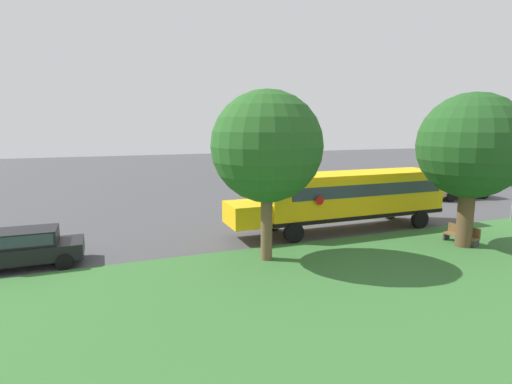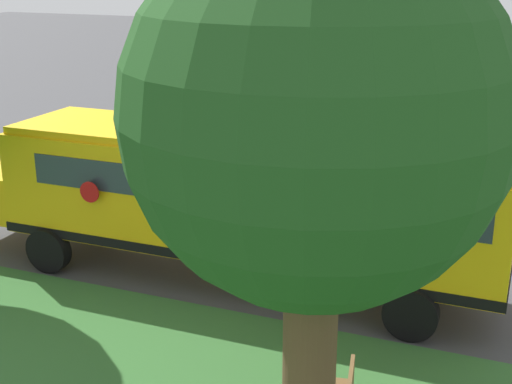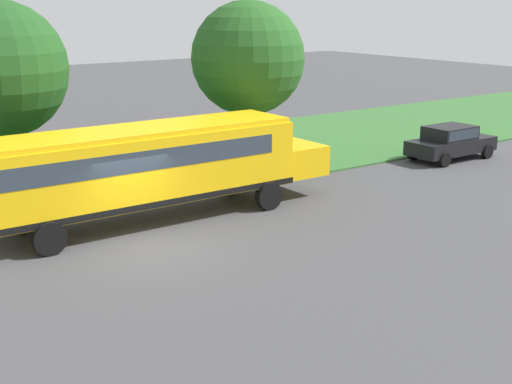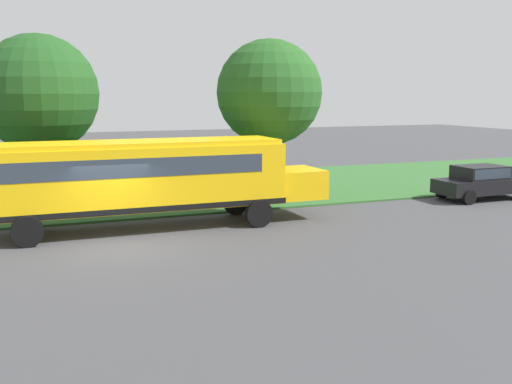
{
  "view_description": "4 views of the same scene",
  "coord_description": "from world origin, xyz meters",
  "px_view_note": "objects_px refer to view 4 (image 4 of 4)",
  "views": [
    {
      "loc": [
        -20.66,
        13.78,
        5.69
      ],
      "look_at": [
        0.06,
        5.75,
        1.99
      ],
      "focal_mm": 28.0,
      "sensor_mm": 36.0,
      "label": 1
    },
    {
      "loc": [
        -15.3,
        -4.35,
        6.57
      ],
      "look_at": [
        -0.3,
        1.66,
        1.25
      ],
      "focal_mm": 50.0,
      "sensor_mm": 36.0,
      "label": 2
    },
    {
      "loc": [
        18.07,
        -9.17,
        7.14
      ],
      "look_at": [
        -0.17,
        3.95,
        1.05
      ],
      "focal_mm": 50.0,
      "sensor_mm": 36.0,
      "label": 3
    },
    {
      "loc": [
        18.64,
        -2.71,
        4.79
      ],
      "look_at": [
        -0.02,
        4.65,
        1.5
      ],
      "focal_mm": 42.0,
      "sensor_mm": 36.0,
      "label": 4
    }
  ],
  "objects_px": {
    "park_bench": "(37,202)",
    "oak_tree_roadside_mid": "(272,92)",
    "oak_tree_beside_bus": "(39,96)",
    "school_bus": "(144,176)",
    "car_black_nearest": "(481,180)"
  },
  "relations": [
    {
      "from": "oak_tree_beside_bus",
      "to": "oak_tree_roadside_mid",
      "type": "bearing_deg",
      "value": 79.88
    },
    {
      "from": "car_black_nearest",
      "to": "park_bench",
      "type": "relative_size",
      "value": 2.64
    },
    {
      "from": "school_bus",
      "to": "oak_tree_roadside_mid",
      "type": "xyz_separation_m",
      "value": [
        -3.24,
        6.32,
        2.97
      ]
    },
    {
      "from": "school_bus",
      "to": "park_bench",
      "type": "distance_m",
      "value": 5.87
    },
    {
      "from": "oak_tree_roadside_mid",
      "to": "oak_tree_beside_bus",
      "type": "bearing_deg",
      "value": -100.12
    },
    {
      "from": "car_black_nearest",
      "to": "park_bench",
      "type": "xyz_separation_m",
      "value": [
        -4.08,
        -19.07,
        -0.4
      ]
    },
    {
      "from": "car_black_nearest",
      "to": "oak_tree_beside_bus",
      "type": "bearing_deg",
      "value": -103.61
    },
    {
      "from": "park_bench",
      "to": "oak_tree_roadside_mid",
      "type": "bearing_deg",
      "value": 82.85
    },
    {
      "from": "car_black_nearest",
      "to": "oak_tree_roadside_mid",
      "type": "relative_size",
      "value": 0.62
    },
    {
      "from": "car_black_nearest",
      "to": "park_bench",
      "type": "bearing_deg",
      "value": -102.07
    },
    {
      "from": "school_bus",
      "to": "oak_tree_beside_bus",
      "type": "height_order",
      "value": "oak_tree_beside_bus"
    },
    {
      "from": "car_black_nearest",
      "to": "oak_tree_roadside_mid",
      "type": "distance_m",
      "value": 10.47
    },
    {
      "from": "car_black_nearest",
      "to": "oak_tree_beside_bus",
      "type": "distance_m",
      "value": 19.65
    },
    {
      "from": "school_bus",
      "to": "oak_tree_roadside_mid",
      "type": "bearing_deg",
      "value": 117.17
    },
    {
      "from": "car_black_nearest",
      "to": "oak_tree_beside_bus",
      "type": "relative_size",
      "value": 0.61
    }
  ]
}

